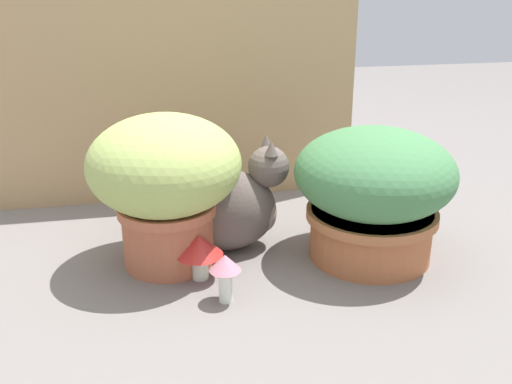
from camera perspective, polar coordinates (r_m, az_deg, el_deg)
ground_plane at (r=1.48m, az=-4.94°, el=-8.30°), size 6.00×6.00×0.00m
cardboard_backdrop at (r=1.88m, az=-8.64°, el=12.05°), size 1.21×0.03×0.88m
grass_planter at (r=1.48m, az=-8.73°, el=1.21°), size 0.38×0.38×0.39m
leafy_planter at (r=1.54m, az=11.22°, el=0.18°), size 0.41×0.41×0.35m
cat at (r=1.58m, az=-2.12°, el=-1.33°), size 0.38×0.17×0.32m
mushroom_ornament_red at (r=1.45m, az=-5.46°, el=-5.38°), size 0.12×0.12×0.12m
mushroom_ornament_pink at (r=1.35m, az=-2.98°, el=-7.41°), size 0.07×0.07×0.12m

